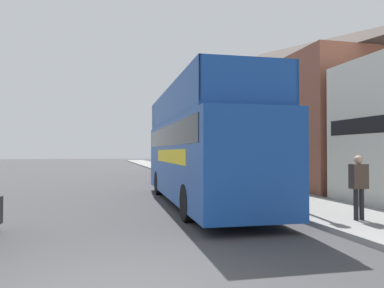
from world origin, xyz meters
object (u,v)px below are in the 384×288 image
tour_bus (200,152)px  lamp_post_second (214,126)px  pedestrian_second (359,181)px  parked_car_ahead_of_bus (174,172)px  lamp_post_nearest (293,111)px  lamp_post_third (182,132)px

tour_bus → lamp_post_second: 6.04m
pedestrian_second → lamp_post_second: size_ratio=0.37×
parked_car_ahead_of_bus → pedestrian_second: (2.37, -12.92, 0.43)m
tour_bus → parked_car_ahead_of_bus: size_ratio=2.73×
lamp_post_nearest → lamp_post_second: size_ratio=0.98×
tour_bus → lamp_post_third: (2.27, 13.49, 1.41)m
tour_bus → lamp_post_third: bearing=82.2°
tour_bus → pedestrian_second: size_ratio=6.51×
parked_car_ahead_of_bus → pedestrian_second: pedestrian_second is taller
parked_car_ahead_of_bus → lamp_post_nearest: lamp_post_nearest is taller
pedestrian_second → lamp_post_nearest: bearing=106.2°
parked_car_ahead_of_bus → lamp_post_third: bearing=71.5°
parked_car_ahead_of_bus → lamp_post_second: size_ratio=0.89×
lamp_post_nearest → lamp_post_second: lamp_post_second is taller
lamp_post_nearest → tour_bus: bearing=131.8°
pedestrian_second → tour_bus: bearing=121.7°
parked_car_ahead_of_bus → pedestrian_second: 13.15m
tour_bus → parked_car_ahead_of_bus: 8.19m
parked_car_ahead_of_bus → pedestrian_second: size_ratio=2.39×
lamp_post_nearest → lamp_post_third: lamp_post_third is taller
parked_car_ahead_of_bus → lamp_post_third: lamp_post_third is taller
pedestrian_second → lamp_post_nearest: lamp_post_nearest is taller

